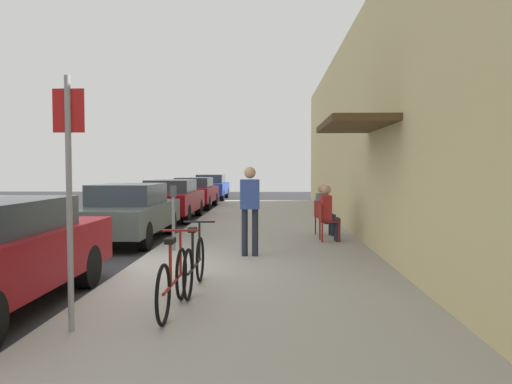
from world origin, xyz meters
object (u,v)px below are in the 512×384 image
object	(u,v)px
parked_car_1	(127,212)
seated_patron_1	(324,208)
parked_car_2	(171,199)
street_sign	(69,183)
parked_car_3	(194,192)
pedestrian_standing	(250,204)
bicycle_0	(195,264)
seated_patron_0	(329,211)
parked_car_4	(211,187)
parking_meter	(173,213)
bicycle_1	(173,281)
cafe_chair_0	(326,219)
cafe_chair_1	(322,215)

from	to	relation	value
parked_car_1	seated_patron_1	world-z (taller)	seated_patron_1
parked_car_1	parked_car_2	bearing A→B (deg)	90.00
street_sign	parked_car_3	bearing A→B (deg)	94.90
seated_patron_1	pedestrian_standing	bearing A→B (deg)	-120.35
seated_patron_1	pedestrian_standing	size ratio (longest dim) A/B	0.76
bicycle_0	seated_patron_0	bearing A→B (deg)	63.33
parked_car_4	pedestrian_standing	size ratio (longest dim) A/B	2.59
parking_meter	seated_patron_0	world-z (taller)	parking_meter
parking_meter	pedestrian_standing	world-z (taller)	pedestrian_standing
bicycle_1	street_sign	bearing A→B (deg)	-140.81
cafe_chair_0	cafe_chair_1	distance (m)	0.93
street_sign	cafe_chair_1	world-z (taller)	street_sign
cafe_chair_0	cafe_chair_1	xyz separation A→B (m)	(0.00, 0.93, 0.00)
parked_car_3	parked_car_4	xyz separation A→B (m)	(-0.00, 6.28, 0.02)
bicycle_1	cafe_chair_0	xyz separation A→B (m)	(2.39, 5.70, 0.14)
parked_car_3	cafe_chair_0	distance (m)	12.07
parked_car_2	cafe_chair_1	size ratio (longest dim) A/B	5.06
bicycle_0	pedestrian_standing	world-z (taller)	pedestrian_standing
parked_car_4	parked_car_2	bearing A→B (deg)	-90.00
parked_car_1	cafe_chair_0	size ratio (longest dim) A/B	5.06
bicycle_1	parking_meter	bearing A→B (deg)	101.21
parked_car_1	pedestrian_standing	world-z (taller)	pedestrian_standing
seated_patron_1	parking_meter	bearing A→B (deg)	-144.84
bicycle_0	parked_car_2	bearing A→B (deg)	103.32
cafe_chair_0	seated_patron_0	xyz separation A→B (m)	(0.06, 0.00, 0.19)
parked_car_1	parked_car_4	bearing A→B (deg)	90.00
pedestrian_standing	parked_car_1	bearing A→B (deg)	139.96
parking_meter	bicycle_0	distance (m)	3.46
parked_car_4	bicycle_0	distance (m)	22.19
bicycle_1	pedestrian_standing	distance (m)	3.83
parked_car_1	parked_car_2	world-z (taller)	parked_car_1
seated_patron_0	pedestrian_standing	xyz separation A→B (m)	(-1.72, -2.00, 0.30)
parked_car_2	bicycle_0	xyz separation A→B (m)	(2.50, -10.55, -0.25)
parked_car_3	bicycle_1	size ratio (longest dim) A/B	2.57
parked_car_1	parking_meter	distance (m)	2.56
bicycle_0	cafe_chair_0	size ratio (longest dim) A/B	1.97
cafe_chair_0	seated_patron_1	bearing A→B (deg)	86.31
cafe_chair_1	seated_patron_1	xyz separation A→B (m)	(0.06, 0.01, 0.19)
bicycle_0	seated_patron_0	world-z (taller)	seated_patron_0
pedestrian_standing	seated_patron_1	bearing A→B (deg)	59.65
parked_car_1	parked_car_2	size ratio (longest dim) A/B	1.00
parking_meter	cafe_chair_1	size ratio (longest dim) A/B	1.52
parking_meter	bicycle_1	xyz separation A→B (m)	(0.85, -4.31, -0.41)
parked_car_1	street_sign	xyz separation A→B (m)	(1.50, -7.07, 0.91)
bicycle_1	parked_car_4	bearing A→B (deg)	95.95
seated_patron_0	seated_patron_1	bearing A→B (deg)	89.98
parked_car_2	parking_meter	xyz separation A→B (m)	(1.55, -7.25, 0.16)
parked_car_3	seated_patron_0	world-z (taller)	seated_patron_0
parked_car_2	cafe_chair_0	bearing A→B (deg)	-50.68
parking_meter	cafe_chair_0	xyz separation A→B (m)	(3.25, 1.39, -0.26)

